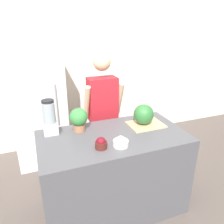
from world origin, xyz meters
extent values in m
cube|color=silver|center=(0.00, 2.15, 1.30)|extent=(8.00, 0.06, 2.60)
cube|color=#4C4C51|center=(0.00, 0.41, 0.47)|extent=(1.55, 0.82, 0.95)
cube|color=white|center=(-0.67, 1.76, 0.84)|extent=(0.75, 0.69, 1.67)
cylinder|color=gray|center=(-0.45, 1.40, 1.00)|extent=(0.02, 0.02, 0.58)
cube|color=gray|center=(0.12, 1.11, 0.41)|extent=(0.28, 0.18, 0.82)
cube|color=#B21E28|center=(0.12, 1.11, 1.11)|extent=(0.38, 0.22, 0.58)
sphere|color=#DBAD89|center=(0.12, 1.11, 1.59)|extent=(0.22, 0.22, 0.22)
cylinder|color=#DBAD89|center=(-0.11, 1.07, 1.10)|extent=(0.07, 0.23, 0.49)
cylinder|color=#DBAD89|center=(0.34, 1.07, 1.10)|extent=(0.07, 0.23, 0.49)
cube|color=tan|center=(0.44, 0.52, 0.95)|extent=(0.39, 0.30, 0.01)
sphere|color=#2D6B33|center=(0.42, 0.54, 1.07)|extent=(0.23, 0.23, 0.23)
cylinder|color=#511E19|center=(-0.20, 0.22, 0.98)|extent=(0.11, 0.11, 0.07)
sphere|color=maroon|center=(-0.20, 0.22, 1.01)|extent=(0.09, 0.09, 0.09)
cylinder|color=white|center=(-0.01, 0.19, 0.97)|extent=(0.15, 0.15, 0.06)
sphere|color=white|center=(-0.01, 0.19, 1.00)|extent=(0.09, 0.09, 0.09)
cube|color=#B7B7BC|center=(-0.60, 0.70, 1.01)|extent=(0.15, 0.15, 0.12)
cylinder|color=#99A3AD|center=(-0.60, 0.70, 1.18)|extent=(0.13, 0.13, 0.23)
cylinder|color=black|center=(-0.60, 0.70, 1.31)|extent=(0.12, 0.12, 0.02)
cylinder|color=#996647|center=(-0.31, 0.65, 0.98)|extent=(0.13, 0.13, 0.08)
sphere|color=#387F3D|center=(-0.31, 0.65, 1.11)|extent=(0.19, 0.19, 0.19)
camera|label=1|loc=(-0.73, -1.48, 2.03)|focal=35.00mm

